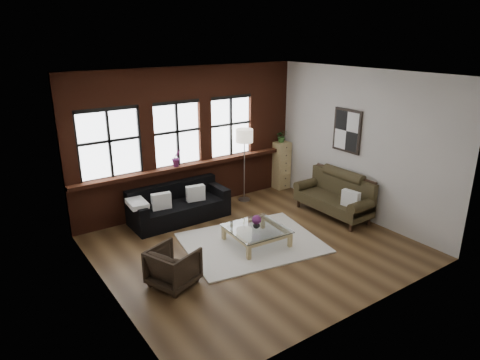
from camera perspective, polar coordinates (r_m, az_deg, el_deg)
floor at (r=8.26m, az=1.82°, el=-8.82°), size 5.50×5.50×0.00m
ceiling at (r=7.34m, az=2.09°, el=13.86°), size 5.50×5.50×0.00m
wall_back at (r=9.70m, az=-6.93°, el=5.43°), size 5.50×0.00×5.50m
wall_front at (r=5.96m, az=16.46°, el=-4.11°), size 5.50×0.00×5.50m
wall_left at (r=6.48m, az=-18.00°, el=-2.36°), size 0.00×5.00×5.00m
wall_right at (r=9.49m, az=15.45°, el=4.58°), size 0.00×5.00×5.00m
brick_backwall at (r=9.64m, az=-6.76°, el=5.36°), size 5.50×0.12×3.20m
sill_ledge at (r=9.72m, az=-6.38°, el=2.05°), size 5.50×0.30×0.08m
window_left at (r=8.95m, az=-17.05°, el=4.56°), size 1.38×0.10×1.50m
window_mid at (r=9.49m, az=-8.42°, el=5.99°), size 1.38×0.10×1.50m
window_right at (r=10.17m, az=-1.31°, el=7.07°), size 1.38×0.10×1.50m
wall_poster at (r=9.60m, az=14.10°, el=6.39°), size 0.05×0.74×0.94m
shag_rug at (r=8.37m, az=1.56°, el=-8.34°), size 2.83×2.39×0.03m
dark_sofa at (r=9.30m, az=-8.10°, el=-3.11°), size 2.11×0.86×0.77m
pillow_a at (r=8.97m, az=-10.45°, el=-2.79°), size 0.42×0.19×0.34m
pillow_b at (r=9.30m, az=-5.94°, el=-1.76°), size 0.42×0.22×0.34m
vintage_settee at (r=9.61m, az=12.31°, el=-1.95°), size 0.81×1.83×0.98m
pillow_settee at (r=9.17m, az=14.54°, el=-2.44°), size 0.20×0.40×0.34m
armchair at (r=7.06m, az=-8.88°, el=-11.33°), size 0.90×0.89×0.64m
coffee_table at (r=8.28m, az=2.19°, el=-7.49°), size 1.10×1.10×0.35m
vase at (r=8.17m, az=2.21°, el=-5.98°), size 0.16×0.16×0.14m
flowers at (r=8.13m, az=2.22°, el=-5.32°), size 0.18×0.18×0.18m
drawer_chest at (r=11.13m, az=5.46°, el=2.00°), size 0.38×0.38×1.22m
potted_plant_top at (r=10.93m, az=5.58°, el=5.86°), size 0.36×0.34×0.31m
floor_lamp at (r=10.12m, az=0.58°, el=2.34°), size 0.40×0.40×1.90m
sill_plant at (r=9.45m, az=-8.46°, el=2.96°), size 0.23×0.19×0.39m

